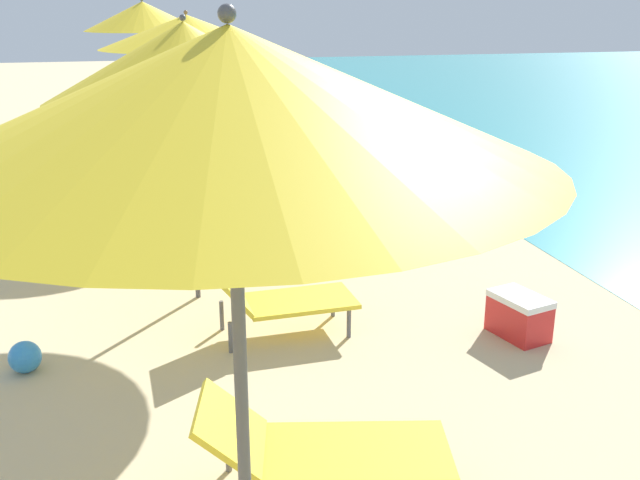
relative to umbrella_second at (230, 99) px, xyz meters
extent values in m
cylinder|color=#4C4C51|center=(0.00, 0.00, -1.39)|extent=(0.05, 0.05, 2.33)
cone|color=yellow|center=(0.00, 0.00, 0.00)|extent=(2.16, 2.16, 0.45)
sphere|color=#4C4C51|center=(0.00, 0.00, 0.26)|extent=(0.06, 0.06, 0.06)
cube|color=yellow|center=(0.81, 1.20, -2.25)|extent=(1.22, 0.83, 0.04)
cube|color=yellow|center=(0.09, 1.36, -2.08)|extent=(0.51, 0.68, 0.34)
cylinder|color=#59595E|center=(1.31, 1.35, -2.41)|extent=(0.04, 0.04, 0.28)
cylinder|color=#59595E|center=(0.09, 1.61, -2.41)|extent=(0.04, 0.04, 0.28)
cylinder|color=#4C4C51|center=(0.14, 4.54, -1.57)|extent=(0.05, 0.05, 1.97)
cone|color=yellow|center=(0.14, 4.54, -0.23)|extent=(2.58, 2.58, 0.71)
sphere|color=#4C4C51|center=(0.14, 4.54, 0.15)|extent=(0.06, 0.06, 0.06)
cube|color=white|center=(1.18, 5.66, -2.31)|extent=(1.20, 0.81, 0.04)
cube|color=white|center=(0.46, 5.83, -2.14)|extent=(0.52, 0.64, 0.32)
cylinder|color=#59595E|center=(1.67, 5.79, -2.44)|extent=(0.04, 0.04, 0.23)
cylinder|color=#59595E|center=(1.56, 5.33, -2.44)|extent=(0.04, 0.04, 0.23)
cylinder|color=#59595E|center=(0.48, 6.07, -2.44)|extent=(0.04, 0.04, 0.23)
cylinder|color=#59595E|center=(0.37, 5.62, -2.44)|extent=(0.04, 0.04, 0.23)
cube|color=yellow|center=(0.97, 3.52, -2.25)|extent=(0.99, 0.62, 0.04)
cube|color=yellow|center=(0.36, 3.49, -2.07)|extent=(0.31, 0.59, 0.35)
cylinder|color=#59595E|center=(1.34, 3.77, -2.41)|extent=(0.04, 0.04, 0.28)
cylinder|color=#59595E|center=(1.36, 3.30, -2.41)|extent=(0.04, 0.04, 0.28)
cylinder|color=#59595E|center=(0.29, 3.72, -2.41)|extent=(0.04, 0.04, 0.28)
cylinder|color=#59595E|center=(0.31, 3.25, -2.41)|extent=(0.04, 0.04, 0.28)
cylinder|color=olive|center=(0.43, 8.56, -1.45)|extent=(0.05, 0.05, 2.19)
cone|color=yellow|center=(0.43, 8.56, -0.12)|extent=(2.50, 2.50, 0.47)
sphere|color=olive|center=(0.43, 8.56, 0.14)|extent=(0.06, 0.06, 0.06)
cube|color=yellow|center=(1.69, 9.85, -2.33)|extent=(1.22, 0.75, 0.04)
cube|color=yellow|center=(0.93, 9.73, -2.16)|extent=(0.50, 0.63, 0.33)
cylinder|color=#59595E|center=(2.11, 10.16, -2.45)|extent=(0.04, 0.04, 0.20)
cylinder|color=#59595E|center=(2.19, 9.70, -2.45)|extent=(0.04, 0.04, 0.20)
cylinder|color=#59595E|center=(0.84, 9.96, -2.45)|extent=(0.04, 0.04, 0.20)
cylinder|color=#59595E|center=(0.92, 9.49, -2.45)|extent=(0.04, 0.04, 0.20)
cube|color=yellow|center=(1.64, 7.39, -2.29)|extent=(1.19, 0.68, 0.04)
cube|color=yellow|center=(0.88, 7.32, -2.12)|extent=(0.46, 0.61, 0.34)
cylinder|color=#59595E|center=(2.08, 7.68, -2.43)|extent=(0.04, 0.04, 0.24)
cylinder|color=#59595E|center=(2.13, 7.21, -2.43)|extent=(0.04, 0.04, 0.24)
cylinder|color=#59595E|center=(0.81, 7.55, -2.43)|extent=(0.04, 0.04, 0.24)
cylinder|color=#59595E|center=(0.85, 7.08, -2.43)|extent=(0.04, 0.04, 0.24)
cylinder|color=#4C4C51|center=(-0.12, 12.82, -1.41)|extent=(0.05, 0.05, 2.28)
cone|color=yellow|center=(-0.12, 12.82, 0.01)|extent=(2.28, 2.28, 0.55)
sphere|color=#4C4C51|center=(-0.12, 12.82, 0.31)|extent=(0.06, 0.06, 0.06)
cube|color=yellow|center=(0.78, 13.97, -2.28)|extent=(0.98, 0.63, 0.04)
cube|color=yellow|center=(0.15, 14.00, -2.12)|extent=(0.36, 0.61, 0.30)
cylinder|color=#59595E|center=(1.17, 14.20, -2.42)|extent=(0.04, 0.04, 0.25)
cylinder|color=#59595E|center=(1.15, 13.71, -2.42)|extent=(0.04, 0.04, 0.25)
cylinder|color=#59595E|center=(0.12, 14.25, -2.42)|extent=(0.04, 0.04, 0.25)
cylinder|color=#59595E|center=(0.10, 13.75, -2.42)|extent=(0.04, 0.04, 0.25)
cube|color=yellow|center=(0.86, 11.55, -2.26)|extent=(1.17, 0.80, 0.04)
cube|color=yellow|center=(0.16, 11.73, -2.12)|extent=(0.53, 0.64, 0.28)
cylinder|color=#59595E|center=(1.34, 11.67, -2.42)|extent=(0.04, 0.04, 0.27)
cylinder|color=#59595E|center=(1.22, 11.23, -2.42)|extent=(0.04, 0.04, 0.27)
cylinder|color=#59595E|center=(0.19, 11.96, -2.42)|extent=(0.04, 0.04, 0.27)
cylinder|color=#59595E|center=(0.07, 11.52, -2.42)|extent=(0.04, 0.04, 0.27)
sphere|color=#338CD8|center=(-1.34, 3.31, -2.42)|extent=(0.26, 0.26, 0.26)
cube|color=red|center=(2.84, 2.97, -2.39)|extent=(0.45, 0.59, 0.33)
cube|color=white|center=(2.84, 2.97, -2.19)|extent=(0.46, 0.60, 0.06)
camera|label=1|loc=(-0.28, -2.36, 0.30)|focal=40.92mm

